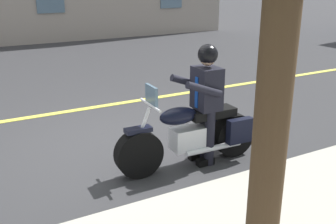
% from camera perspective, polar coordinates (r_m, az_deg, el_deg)
% --- Properties ---
extents(ground_plane, '(80.00, 80.00, 0.00)m').
position_cam_1_polar(ground_plane, '(6.62, -7.09, -4.47)').
color(ground_plane, '#333335').
extents(lane_center_stripe, '(60.00, 0.16, 0.01)m').
position_cam_1_polar(lane_center_stripe, '(8.39, -12.22, 0.39)').
color(lane_center_stripe, '#E5DB4C').
rests_on(lane_center_stripe, ground_plane).
extents(motorcycle_main, '(2.22, 0.64, 1.26)m').
position_cam_1_polar(motorcycle_main, '(5.71, 3.63, -3.31)').
color(motorcycle_main, black).
rests_on(motorcycle_main, ground_plane).
extents(rider_main, '(0.63, 0.56, 1.74)m').
position_cam_1_polar(rider_main, '(5.62, 5.41, 2.56)').
color(rider_main, black).
rests_on(rider_main, ground_plane).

